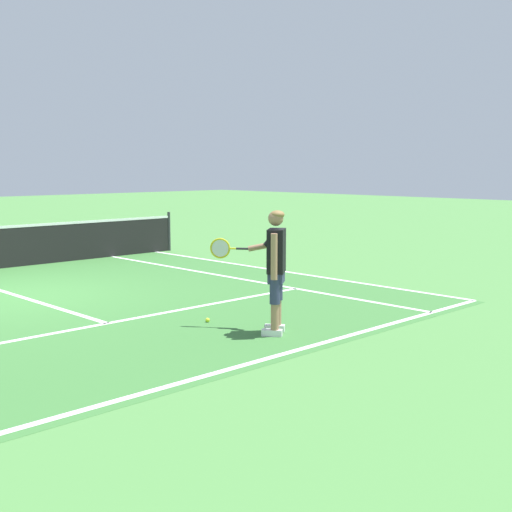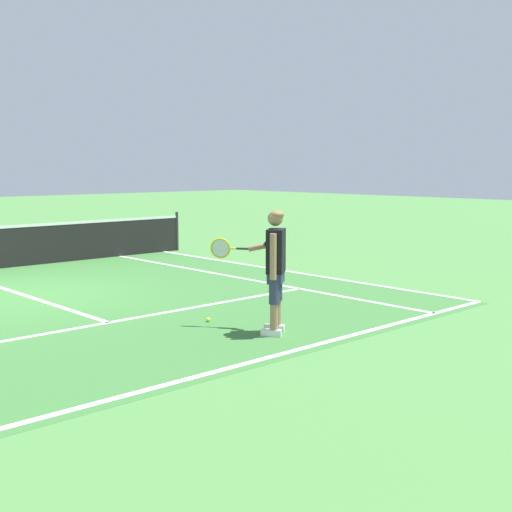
% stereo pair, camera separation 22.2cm
% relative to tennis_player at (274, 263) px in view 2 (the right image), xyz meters
% --- Properties ---
extents(ground_plane, '(80.00, 80.00, 0.00)m').
position_rel_tennis_player_xyz_m(ground_plane, '(-1.35, 5.14, -0.99)').
color(ground_plane, '#477F3D').
extents(court_inner_surface, '(10.98, 9.74, 0.00)m').
position_rel_tennis_player_xyz_m(court_inner_surface, '(-1.35, 3.86, -0.99)').
color(court_inner_surface, '#387033').
rests_on(court_inner_surface, ground).
extents(line_baseline, '(10.98, 0.10, 0.01)m').
position_rel_tennis_player_xyz_m(line_baseline, '(-1.35, -0.81, -0.99)').
color(line_baseline, white).
rests_on(line_baseline, ground).
extents(line_service, '(8.23, 0.10, 0.01)m').
position_rel_tennis_player_xyz_m(line_service, '(-1.35, 2.13, -0.99)').
color(line_service, white).
rests_on(line_service, ground).
extents(line_centre_service, '(0.10, 6.40, 0.01)m').
position_rel_tennis_player_xyz_m(line_centre_service, '(-1.35, 5.33, -0.99)').
color(line_centre_service, white).
rests_on(line_centre_service, ground).
extents(line_singles_right, '(0.10, 9.34, 0.01)m').
position_rel_tennis_player_xyz_m(line_singles_right, '(2.77, 3.86, -0.99)').
color(line_singles_right, white).
rests_on(line_singles_right, ground).
extents(line_doubles_right, '(0.10, 9.34, 0.01)m').
position_rel_tennis_player_xyz_m(line_doubles_right, '(4.14, 3.86, -0.99)').
color(line_doubles_right, white).
rests_on(line_doubles_right, ground).
extents(tennis_player, '(0.63, 1.21, 1.71)m').
position_rel_tennis_player_xyz_m(tennis_player, '(0.00, 0.00, 0.00)').
color(tennis_player, white).
rests_on(tennis_player, ground).
extents(tennis_ball_near_feet, '(0.07, 0.07, 0.07)m').
position_rel_tennis_player_xyz_m(tennis_ball_near_feet, '(-0.22, 1.17, -0.96)').
color(tennis_ball_near_feet, '#CCE02D').
rests_on(tennis_ball_near_feet, ground).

